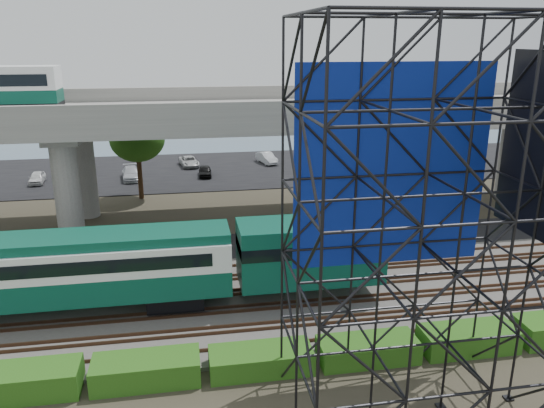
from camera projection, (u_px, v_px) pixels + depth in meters
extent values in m
plane|color=#474233|center=(230.00, 323.00, 27.71)|extent=(140.00, 140.00, 0.00)
cube|color=slate|center=(227.00, 304.00, 29.56)|extent=(90.00, 12.00, 0.20)
cube|color=black|center=(216.00, 248.00, 37.57)|extent=(90.00, 5.00, 0.08)
cube|color=black|center=(202.00, 170.00, 59.68)|extent=(90.00, 18.00, 0.08)
cube|color=#485F77|center=(196.00, 136.00, 80.37)|extent=(140.00, 40.00, 0.03)
cube|color=#472D1E|center=(235.00, 347.00, 25.07)|extent=(90.00, 0.08, 0.16)
cube|color=#472D1E|center=(232.00, 331.00, 26.42)|extent=(90.00, 0.08, 0.16)
cube|color=#472D1E|center=(231.00, 326.00, 26.95)|extent=(90.00, 0.08, 0.16)
cube|color=#472D1E|center=(229.00, 312.00, 28.31)|extent=(90.00, 0.08, 0.16)
cube|color=#472D1E|center=(228.00, 307.00, 28.83)|extent=(90.00, 0.08, 0.16)
cube|color=#472D1E|center=(225.00, 295.00, 30.19)|extent=(90.00, 0.08, 0.16)
cube|color=#472D1E|center=(225.00, 290.00, 30.71)|extent=(90.00, 0.08, 0.16)
cube|color=#472D1E|center=(223.00, 280.00, 32.07)|extent=(90.00, 0.08, 0.16)
cube|color=#472D1E|center=(222.00, 276.00, 32.59)|extent=(90.00, 0.08, 0.16)
cube|color=#472D1E|center=(220.00, 266.00, 33.95)|extent=(90.00, 0.08, 0.16)
cube|color=black|center=(176.00, 296.00, 28.91)|extent=(3.00, 2.20, 0.90)
cube|color=#0B4D3A|center=(48.00, 286.00, 27.52)|extent=(19.00, 3.00, 1.40)
cube|color=white|center=(44.00, 260.00, 27.09)|extent=(19.00, 3.00, 1.50)
cube|color=#0B4D3A|center=(41.00, 242.00, 26.79)|extent=(19.00, 2.60, 0.50)
cube|color=black|center=(64.00, 258.00, 27.23)|extent=(15.00, 3.06, 0.70)
cube|color=#0B4D3A|center=(310.00, 251.00, 29.46)|extent=(8.00, 3.00, 3.40)
cube|color=#9E9B93|center=(208.00, 116.00, 40.18)|extent=(80.00, 12.00, 1.20)
cube|color=#9E9B93|center=(212.00, 111.00, 34.43)|extent=(80.00, 0.50, 1.10)
cube|color=#9E9B93|center=(204.00, 93.00, 45.24)|extent=(80.00, 0.50, 1.10)
cylinder|color=#9E9B93|center=(68.00, 193.00, 36.67)|extent=(1.80, 1.80, 8.00)
cylinder|color=#9E9B93|center=(84.00, 170.00, 43.25)|extent=(1.80, 1.80, 8.00)
cube|color=#9E9B93|center=(71.00, 132.00, 38.85)|extent=(2.40, 9.00, 0.60)
cylinder|color=#9E9B93|center=(346.00, 181.00, 39.87)|extent=(1.80, 1.80, 8.00)
cylinder|color=#9E9B93|center=(322.00, 160.00, 46.45)|extent=(1.80, 1.80, 8.00)
cube|color=#9E9B93|center=(334.00, 124.00, 42.05)|extent=(2.40, 9.00, 0.60)
cylinder|color=#9E9B93|center=(509.00, 153.00, 49.34)|extent=(1.80, 1.80, 8.00)
cube|color=#9E9B93|center=(539.00, 119.00, 44.94)|extent=(2.40, 9.00, 0.60)
cube|color=navy|center=(392.00, 167.00, 21.28)|extent=(8.10, 0.08, 8.25)
cube|color=#275313|center=(24.00, 382.00, 22.05)|extent=(4.60, 1.80, 1.20)
cube|color=#275313|center=(146.00, 370.00, 22.85)|extent=(4.60, 1.80, 1.15)
cube|color=#275313|center=(261.00, 360.00, 23.67)|extent=(4.60, 1.80, 1.03)
cube|color=#275313|center=(368.00, 350.00, 24.48)|extent=(4.60, 1.80, 1.01)
cube|color=#275313|center=(468.00, 339.00, 25.26)|extent=(4.60, 1.80, 1.12)
cylinder|color=#382314|center=(395.00, 198.00, 40.99)|extent=(0.44, 0.44, 4.80)
ellipsoid|color=#275313|center=(397.00, 158.00, 40.03)|extent=(4.94, 4.94, 4.18)
cylinder|color=#382314|center=(140.00, 173.00, 48.60)|extent=(0.44, 0.44, 4.80)
ellipsoid|color=#275313|center=(137.00, 139.00, 47.64)|extent=(4.94, 4.94, 4.18)
imported|color=black|center=(140.00, 237.00, 37.34)|extent=(6.10, 4.43, 1.54)
imported|color=silver|center=(37.00, 178.00, 53.98)|extent=(1.62, 3.47, 1.15)
imported|color=gray|center=(82.00, 165.00, 59.23)|extent=(1.84, 4.08, 1.30)
imported|color=#B6B9BF|center=(131.00, 173.00, 55.46)|extent=(2.30, 4.58, 1.28)
imported|color=#B9B9B9|center=(189.00, 161.00, 61.16)|extent=(2.52, 4.28, 1.12)
imported|color=black|center=(205.00, 171.00, 56.71)|extent=(1.44, 3.33, 1.12)
imported|color=silver|center=(267.00, 158.00, 62.59)|extent=(2.30, 4.08, 1.27)
imported|color=silver|center=(326.00, 166.00, 58.85)|extent=(2.36, 4.24, 1.16)
imported|color=#AFB0B7|center=(342.00, 156.00, 64.09)|extent=(2.05, 4.10, 1.12)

